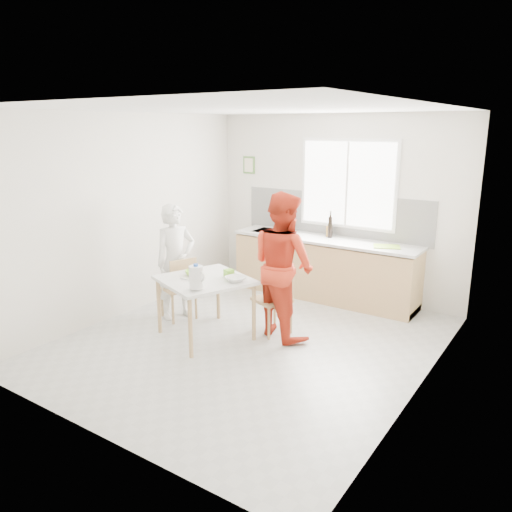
% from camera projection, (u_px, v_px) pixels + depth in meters
% --- Properties ---
extents(ground, '(4.50, 4.50, 0.00)m').
position_uv_depth(ground, '(250.00, 342.00, 6.00)').
color(ground, '#B7B7B2').
rests_on(ground, ground).
extents(room_shell, '(4.50, 4.50, 4.50)m').
position_uv_depth(room_shell, '(250.00, 206.00, 5.58)').
color(room_shell, silver).
rests_on(room_shell, ground).
extents(window, '(1.50, 0.06, 1.30)m').
position_uv_depth(window, '(348.00, 184.00, 7.25)').
color(window, white).
rests_on(window, room_shell).
extents(backsplash, '(3.00, 0.02, 0.65)m').
position_uv_depth(backsplash, '(334.00, 215.00, 7.49)').
color(backsplash, white).
rests_on(backsplash, room_shell).
extents(picture_frame, '(0.22, 0.03, 0.28)m').
position_uv_depth(picture_frame, '(249.00, 165.00, 8.15)').
color(picture_frame, '#53833B').
rests_on(picture_frame, room_shell).
extents(kitchen_counter, '(2.84, 0.64, 1.37)m').
position_uv_depth(kitchen_counter, '(323.00, 271.00, 7.46)').
color(kitchen_counter, tan).
rests_on(kitchen_counter, ground).
extents(dining_table, '(1.25, 1.25, 0.74)m').
position_uv_depth(dining_table, '(205.00, 285.00, 6.00)').
color(dining_table, silver).
rests_on(dining_table, ground).
extents(chair_left, '(0.51, 0.51, 0.86)m').
position_uv_depth(chair_left, '(180.00, 286.00, 6.60)').
color(chair_left, tan).
rests_on(chair_left, ground).
extents(chair_far, '(0.51, 0.51, 0.86)m').
position_uv_depth(chair_far, '(276.00, 295.00, 6.22)').
color(chair_far, tan).
rests_on(chair_far, ground).
extents(person_white, '(0.55, 0.66, 1.55)m').
position_uv_depth(person_white, '(176.00, 262.00, 6.61)').
color(person_white, white).
rests_on(person_white, ground).
extents(person_red, '(1.05, 0.95, 1.78)m').
position_uv_depth(person_red, '(283.00, 265.00, 6.01)').
color(person_red, red).
rests_on(person_red, ground).
extents(bowl_green, '(0.25, 0.25, 0.06)m').
position_uv_depth(bowl_green, '(193.00, 273.00, 6.11)').
color(bowl_green, '#8BD531').
rests_on(bowl_green, dining_table).
extents(bowl_white, '(0.30, 0.30, 0.06)m').
position_uv_depth(bowl_white, '(236.00, 279.00, 5.87)').
color(bowl_white, white).
rests_on(bowl_white, dining_table).
extents(milk_jug, '(0.22, 0.16, 0.28)m').
position_uv_depth(milk_jug, '(196.00, 277.00, 5.54)').
color(milk_jug, white).
rests_on(milk_jug, dining_table).
extents(green_box, '(0.13, 0.13, 0.09)m').
position_uv_depth(green_box, '(229.00, 273.00, 6.05)').
color(green_box, '#76C62D').
rests_on(green_box, dining_table).
extents(spoon, '(0.16, 0.02, 0.01)m').
position_uv_depth(spoon, '(185.00, 279.00, 5.93)').
color(spoon, '#A5A5AA').
rests_on(spoon, dining_table).
extents(cutting_board, '(0.42, 0.36, 0.01)m').
position_uv_depth(cutting_board, '(387.00, 247.00, 6.80)').
color(cutting_board, '#8BC02C').
rests_on(cutting_board, kitchen_counter).
extents(wine_bottle_a, '(0.07, 0.07, 0.32)m').
position_uv_depth(wine_bottle_a, '(330.00, 227.00, 7.34)').
color(wine_bottle_a, black).
rests_on(wine_bottle_a, kitchen_counter).
extents(wine_bottle_b, '(0.07, 0.07, 0.30)m').
position_uv_depth(wine_bottle_b, '(330.00, 226.00, 7.45)').
color(wine_bottle_b, black).
rests_on(wine_bottle_b, kitchen_counter).
extents(jar_amber, '(0.06, 0.06, 0.16)m').
position_uv_depth(jar_amber, '(328.00, 231.00, 7.42)').
color(jar_amber, '#946420').
rests_on(jar_amber, kitchen_counter).
extents(soap_bottle, '(0.11, 0.11, 0.21)m').
position_uv_depth(soap_bottle, '(290.00, 225.00, 7.76)').
color(soap_bottle, '#999999').
rests_on(soap_bottle, kitchen_counter).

